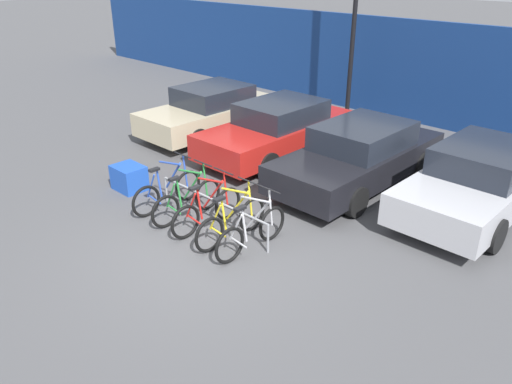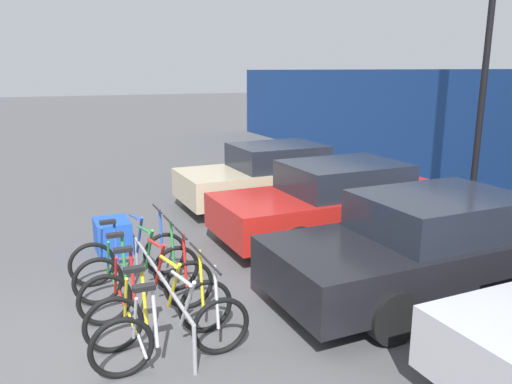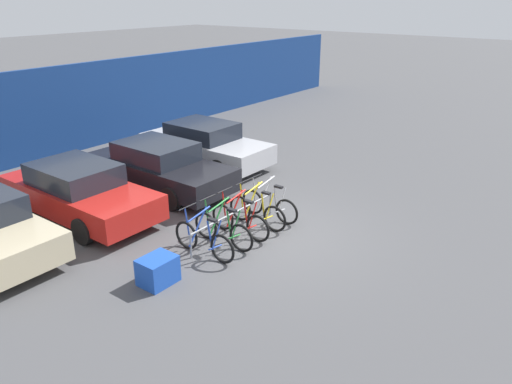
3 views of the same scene
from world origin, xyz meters
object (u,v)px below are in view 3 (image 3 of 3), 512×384
(bicycle_blue, at_px, (204,240))
(car_red, at_px, (79,191))
(bicycle_silver, at_px, (269,205))
(car_silver, at_px, (205,144))
(bicycle_red, at_px, (240,221))
(bicycle_green, at_px, (223,230))
(cargo_crate, at_px, (158,270))
(bicycle_yellow, at_px, (257,211))
(bike_rack, at_px, (234,216))
(car_black, at_px, (159,167))

(bicycle_blue, bearing_deg, car_red, 95.69)
(bicycle_silver, height_order, car_silver, car_silver)
(bicycle_red, bearing_deg, bicycle_green, -177.60)
(car_red, xyz_separation_m, cargo_crate, (-0.95, -3.91, -0.42))
(bicycle_silver, distance_m, car_red, 4.79)
(cargo_crate, bearing_deg, bicycle_yellow, 0.65)
(bike_rack, bearing_deg, bicycle_green, -165.29)
(bicycle_yellow, height_order, bicycle_silver, same)
(bicycle_red, bearing_deg, bicycle_yellow, 2.40)
(bicycle_red, relative_size, car_black, 0.37)
(bicycle_green, xyz_separation_m, bicycle_red, (0.60, 0.00, 0.00))
(car_red, bearing_deg, bicycle_yellow, -59.38)
(bicycle_green, relative_size, bicycle_red, 1.00)
(car_black, bearing_deg, bicycle_red, -103.63)
(car_black, bearing_deg, car_red, 176.39)
(bicycle_red, xyz_separation_m, cargo_crate, (-2.58, -0.04, -0.10))
(bike_rack, relative_size, bicycle_red, 1.72)
(bicycle_blue, relative_size, car_black, 0.37)
(bicycle_red, height_order, bicycle_yellow, same)
(bicycle_red, relative_size, car_silver, 0.38)
(bicycle_blue, xyz_separation_m, bicycle_green, (0.63, 0.00, 0.00))
(car_red, height_order, car_silver, same)
(bike_rack, xyz_separation_m, bicycle_red, (0.03, -0.15, -0.10))
(car_red, bearing_deg, bicycle_green, -75.02)
(bicycle_yellow, bearing_deg, bike_rack, 168.96)
(bicycle_blue, height_order, car_black, car_black)
(bike_rack, relative_size, bicycle_yellow, 1.72)
(bicycle_blue, relative_size, bicycle_yellow, 1.00)
(bicycle_red, xyz_separation_m, car_silver, (3.38, 4.24, 0.31))
(bicycle_silver, distance_m, car_silver, 4.79)
(bicycle_silver, bearing_deg, car_silver, 61.84)
(bicycle_blue, height_order, bicycle_silver, same)
(bicycle_red, relative_size, bicycle_silver, 1.00)
(bicycle_silver, xyz_separation_m, car_black, (-0.27, 3.71, 0.32))
(bicycle_red, height_order, bicycle_silver, same)
(bike_rack, bearing_deg, bicycle_yellow, -12.17)
(bicycle_silver, bearing_deg, bicycle_green, 179.46)
(car_red, distance_m, car_black, 2.54)
(bicycle_red, distance_m, bicycle_yellow, 0.66)
(bicycle_blue, distance_m, car_silver, 6.27)
(bicycle_blue, relative_size, bicycle_green, 1.00)
(bicycle_silver, relative_size, car_black, 0.37)
(bicycle_red, height_order, cargo_crate, bicycle_red)
(bicycle_green, relative_size, car_silver, 0.38)
(bicycle_red, distance_m, cargo_crate, 2.58)
(bicycle_green, distance_m, bicycle_silver, 1.76)
(bicycle_blue, xyz_separation_m, bicycle_red, (1.23, 0.00, 0.00))
(car_red, height_order, car_black, same)
(bicycle_yellow, relative_size, bicycle_silver, 1.00)
(bicycle_yellow, height_order, car_silver, car_silver)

